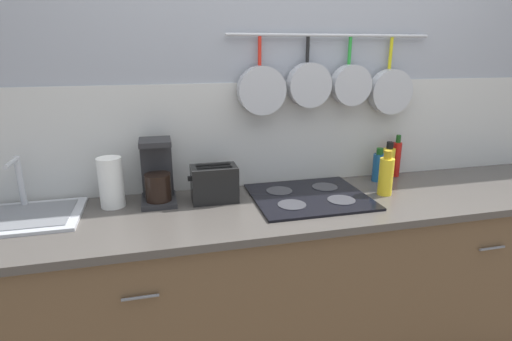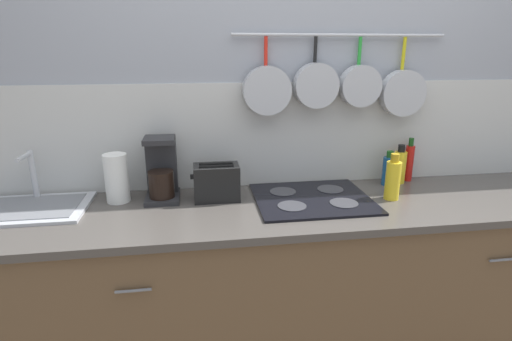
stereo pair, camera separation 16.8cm
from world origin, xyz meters
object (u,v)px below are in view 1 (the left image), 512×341
(coffee_maker, at_px, (157,176))
(bottle_cooking_wine, at_px, (396,158))
(paper_towel_roll, at_px, (111,182))
(bottle_olive_oil, at_px, (386,175))
(bottle_hot_sauce, at_px, (378,167))
(bottle_sesame_oil, at_px, (388,162))
(toaster, at_px, (214,184))

(coffee_maker, bearing_deg, bottle_cooking_wine, 3.31)
(paper_towel_roll, xyz_separation_m, bottle_olive_oil, (1.33, -0.17, -0.02))
(bottle_hot_sauce, height_order, bottle_sesame_oil, bottle_sesame_oil)
(coffee_maker, xyz_separation_m, bottle_hot_sauce, (1.20, 0.02, -0.05))
(bottle_sesame_oil, bearing_deg, coffee_maker, -177.79)
(bottle_olive_oil, bearing_deg, bottle_sesame_oil, 55.86)
(coffee_maker, xyz_separation_m, bottle_olive_oil, (1.12, -0.18, -0.03))
(bottle_olive_oil, relative_size, bottle_cooking_wine, 0.95)
(paper_towel_roll, height_order, toaster, paper_towel_roll)
(bottle_hot_sauce, distance_m, bottle_cooking_wine, 0.16)
(paper_towel_roll, height_order, bottle_cooking_wine, bottle_cooking_wine)
(bottle_cooking_wine, bearing_deg, bottle_sesame_oil, -157.51)
(bottle_olive_oil, distance_m, bottle_sesame_oil, 0.28)
(coffee_maker, relative_size, bottle_hot_sauce, 1.63)
(coffee_maker, height_order, bottle_cooking_wine, coffee_maker)
(bottle_hot_sauce, relative_size, bottle_sesame_oil, 0.88)
(paper_towel_roll, height_order, bottle_hot_sauce, paper_towel_roll)
(bottle_olive_oil, height_order, bottle_cooking_wine, bottle_cooking_wine)
(bottle_sesame_oil, bearing_deg, bottle_hot_sauce, -159.81)
(bottle_cooking_wine, bearing_deg, bottle_olive_oil, -130.96)
(toaster, bearing_deg, paper_towel_roll, 174.68)
(bottle_olive_oil, relative_size, bottle_hot_sauce, 1.22)
(bottle_olive_oil, bearing_deg, bottle_cooking_wine, 49.04)
(bottle_hot_sauce, bearing_deg, coffee_maker, -179.02)
(toaster, xyz_separation_m, bottle_hot_sauce, (0.93, 0.08, -0.00))
(coffee_maker, distance_m, bottle_hot_sauce, 1.20)
(coffee_maker, bearing_deg, bottle_olive_oil, -9.37)
(bottle_hot_sauce, xyz_separation_m, bottle_sesame_oil, (0.08, 0.03, 0.01))
(coffee_maker, relative_size, bottle_olive_oil, 1.34)
(bottle_sesame_oil, bearing_deg, toaster, -173.77)
(paper_towel_roll, xyz_separation_m, toaster, (0.47, -0.04, -0.03))
(toaster, relative_size, bottle_olive_oil, 1.02)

